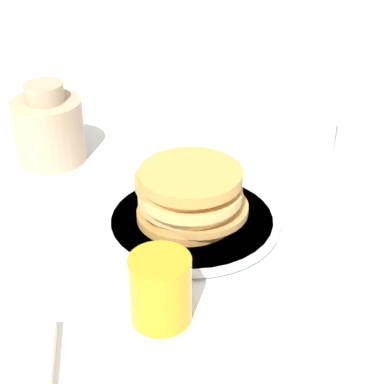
% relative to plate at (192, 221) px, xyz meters
% --- Properties ---
extents(ground_plane, '(4.00, 4.00, 0.00)m').
position_rel_plate_xyz_m(ground_plane, '(-0.03, 0.01, -0.01)').
color(ground_plane, white).
extents(plate, '(0.24, 0.24, 0.01)m').
position_rel_plate_xyz_m(plate, '(0.00, 0.00, 0.00)').
color(plate, silver).
rests_on(plate, ground_plane).
extents(pancake_stack, '(0.15, 0.15, 0.08)m').
position_rel_plate_xyz_m(pancake_stack, '(0.00, -0.00, 0.04)').
color(pancake_stack, '#B9833E').
rests_on(pancake_stack, plate).
extents(juice_glass, '(0.07, 0.07, 0.08)m').
position_rel_plate_xyz_m(juice_glass, '(0.13, 0.13, 0.03)').
color(juice_glass, orange).
rests_on(juice_glass, ground_plane).
extents(cream_jug, '(0.11, 0.11, 0.13)m').
position_rel_plate_xyz_m(cream_jug, '(0.08, -0.29, 0.05)').
color(cream_jug, tan).
rests_on(cream_jug, ground_plane).
extents(water_bottle_near, '(0.08, 0.08, 0.18)m').
position_rel_plate_xyz_m(water_bottle_near, '(-0.26, -0.05, 0.08)').
color(water_bottle_near, white).
rests_on(water_bottle_near, ground_plane).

